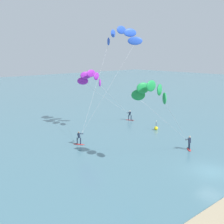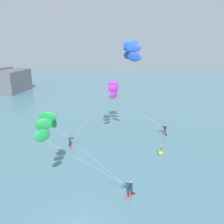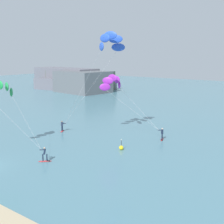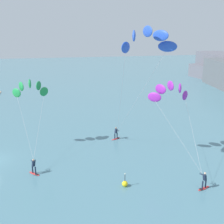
% 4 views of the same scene
% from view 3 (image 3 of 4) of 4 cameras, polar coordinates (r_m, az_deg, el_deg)
% --- Properties ---
extents(kitesurfer_nearshore, '(8.92, 4.42, 8.72)m').
position_cam_3_polar(kitesurfer_nearshore, '(38.82, -20.15, 3.49)').
color(kitesurfer_nearshore, red).
rests_on(kitesurfer_nearshore, ground).
extents(kitesurfer_mid_water, '(9.85, 5.15, 8.84)m').
position_cam_3_polar(kitesurfer_mid_water, '(45.70, 0.46, 5.30)').
color(kitesurfer_mid_water, red).
rests_on(kitesurfer_mid_water, ground).
extents(kitesurfer_far_out, '(10.30, 6.19, 14.85)m').
position_cam_3_polar(kitesurfer_far_out, '(41.42, -0.72, 12.60)').
color(kitesurfer_far_out, red).
rests_on(kitesurfer_far_out, ground).
extents(marker_buoy, '(0.56, 0.56, 1.38)m').
position_cam_3_polar(marker_buoy, '(38.03, 1.77, -6.76)').
color(marker_buoy, yellow).
rests_on(marker_buoy, ground).
extents(distant_headland, '(32.85, 19.30, 7.10)m').
position_cam_3_polar(distant_headland, '(102.02, -7.07, 5.89)').
color(distant_headland, '#4C564C').
rests_on(distant_headland, ground).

